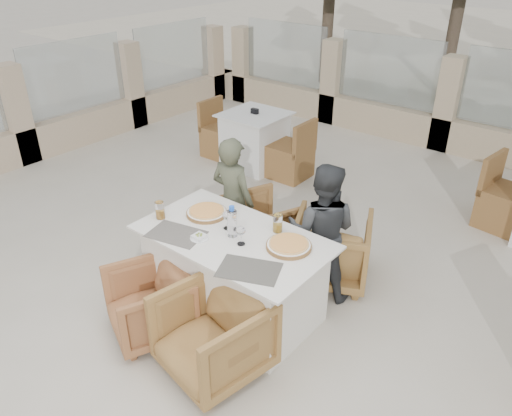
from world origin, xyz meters
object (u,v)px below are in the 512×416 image
Objects in this scene: wine_glass_centre at (227,219)px; beer_glass_left at (160,210)px; wine_glass_near at (241,234)px; armchair_near_right at (213,334)px; diner_right at (322,232)px; olive_dish at (199,236)px; water_bottle at (232,221)px; armchair_far_right at (331,248)px; pizza_right at (289,245)px; armchair_far_left at (260,225)px; beer_glass_right at (278,223)px; armchair_near_left at (150,303)px; diner_left at (233,201)px; pizza_left at (207,212)px; bg_table_a at (255,140)px; dining_table at (234,274)px.

wine_glass_centre is 0.61m from beer_glass_left.
wine_glass_near reaches higher than armchair_near_right.
olive_dish is at bearing 34.10° from diner_right.
wine_glass_near is 0.25× the size of armchair_near_right.
armchair_near_right is at bearing -61.40° from water_bottle.
diner_right reaches higher than armchair_far_right.
wine_glass_centre is 1.18× the size of beer_glass_left.
armchair_far_left is at bearing 139.64° from pizza_right.
armchair_near_right is at bearing 138.98° from armchair_far_left.
beer_glass_right is (0.11, 0.34, -0.01)m from wine_glass_near.
diner_right is at bearing 58.19° from water_bottle.
beer_glass_right is 0.24× the size of armchair_near_left.
beer_glass_right is at bearing 105.93° from armchair_near_right.
beer_glass_left is 1.64m from armchair_far_right.
armchair_near_left is at bearing -118.66° from water_bottle.
diner_left reaches higher than beer_glass_right.
pizza_left and pizza_right have the same top height.
diner_left reaches higher than armchair_far_left.
bg_table_a is (-2.16, 3.14, 0.05)m from armchair_near_right.
wine_glass_centre is 0.73m from diner_left.
wine_glass_near is 1.23m from armchair_far_left.
wine_glass_centre reaches higher than armchair_far_right.
water_bottle is 1.48× the size of wine_glass_near.
bg_table_a is (-1.84, 2.54, -0.52)m from water_bottle.
diner_right is at bearing -40.09° from bg_table_a.
beer_glass_left is at bearing -165.24° from water_bottle.
dining_table is 5.86× the size of water_bottle.
wine_glass_near is 0.35m from beer_glass_right.
pizza_left is 0.39m from olive_dish.
diner_left is 2.34m from bg_table_a.
beer_glass_right is (0.35, 0.23, -0.01)m from wine_glass_centre.
dining_table is 0.69m from armchair_near_right.
dining_table is 8.70× the size of wine_glass_near.
dining_table is 0.84m from beer_glass_left.
diner_right is at bearing 71.53° from armchair_far_right.
wine_glass_near is at bearing -23.89° from wine_glass_centre.
water_bottle reaches higher than wine_glass_near.
olive_dish reaches higher than armchair_near_left.
armchair_far_right reaches higher than armchair_far_left.
diner_left is 1.02× the size of diner_right.
beer_glass_left is (-0.67, -0.18, -0.06)m from water_bottle.
bg_table_a is at bearing -60.92° from diner_right.
wine_glass_near is 0.95m from armchair_near_left.
wine_glass_centre is 0.14× the size of diner_left.
wine_glass_centre is 0.29× the size of armchair_near_left.
armchair_near_right is at bearing -70.85° from wine_glass_near.
wine_glass_centre is at bearing 132.85° from armchair_far_left.
olive_dish reaches higher than dining_table.
wine_glass_centre reaches higher than armchair_near_right.
armchair_far_right is 1.05m from diner_left.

